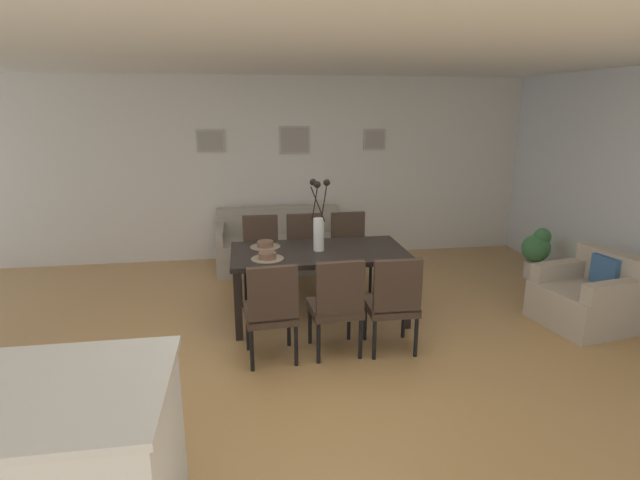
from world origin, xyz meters
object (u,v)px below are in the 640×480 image
Objects in this scene: dining_table at (319,257)px; dining_chair_near_left at (272,308)px; bowl_near_left at (267,255)px; sofa at (280,247)px; framed_picture_center at (295,140)px; framed_picture_right at (375,139)px; dining_chair_mid_right at (350,247)px; dining_chair_far_right at (306,249)px; dining_chair_far_left at (337,302)px; dining_chair_mid_left at (393,300)px; potted_plant at (536,250)px; centerpiece_vase at (319,224)px; bowl_near_right at (265,243)px; framed_picture_left at (210,141)px; armchair at (588,298)px; dining_chair_near_right at (261,251)px.

dining_chair_near_left is at bearing -121.55° from dining_table.
bowl_near_left is 0.10× the size of sofa.
framed_picture_center is (0.00, 2.26, 1.05)m from dining_table.
dining_chair_mid_right is at bearing -115.05° from framed_picture_right.
dining_chair_far_left is at bearing -88.02° from dining_chair_far_right.
framed_picture_right is (0.63, 3.13, 1.21)m from dining_chair_mid_left.
bowl_near_left is 0.25× the size of potted_plant.
bowl_near_right is at bearing 158.73° from centerpiece_vase.
framed_picture_center reaches higher than centerpiece_vase.
bowl_near_left is at bearing 131.62° from dining_chair_far_left.
framed_picture_left reaches higher than framed_picture_right.
dining_chair_near_left and dining_chair_far_left have the same top height.
potted_plant is at bearing 14.78° from centerpiece_vase.
potted_plant is at bearing 14.80° from dining_table.
dining_chair_near_left is 5.41× the size of bowl_near_left.
framed_picture_center reaches higher than sofa.
bowl_near_right is 0.25× the size of potted_plant.
dining_chair_far_right is 1.00× the size of dining_chair_mid_right.
dining_chair_far_left is 1.00× the size of armchair.
dining_chair_near_right is 1.14m from centerpiece_vase.
dining_chair_mid_right is at bearing 178.27° from potted_plant.
dining_chair_far_left is 1.00m from centerpiece_vase.
framed_picture_center is (0.57, 1.41, 1.21)m from dining_chair_near_right.
framed_picture_left is (-3.87, 2.86, 1.43)m from armchair.
framed_picture_center is at bearing 90.00° from dining_table.
framed_picture_right reaches higher than bowl_near_right.
dining_chair_near_right is 2.84× the size of framed_picture_right.
centerpiece_vase is (-0.52, -0.86, 0.51)m from dining_chair_mid_right.
framed_picture_center reaches higher than dining_table.
dining_chair_near_left is 0.73m from bowl_near_left.
framed_picture_center is (0.54, 2.47, 0.94)m from bowl_near_left.
framed_picture_center is (-0.03, 3.11, 1.21)m from dining_chair_far_left.
potted_plant is at bearing 15.84° from bowl_near_left.
dining_chair_far_left reaches higher than sofa.
dining_chair_far_right is 2.17m from framed_picture_left.
sofa is at bearing 107.01° from dining_chair_mid_left.
dining_chair_far_left is 2.65m from sofa.
bowl_near_left and bowl_near_right have the same top height.
sofa is (-0.80, 0.91, -0.23)m from dining_chair_mid_right.
framed_picture_right reaches higher than bowl_near_left.
dining_table is 1.02m from dining_chair_mid_right.
framed_picture_right is 2.69m from potted_plant.
dining_chair_mid_right is 2.64m from armchair.
dining_chair_far_left reaches higher than bowl_near_right.
dining_chair_far_right is 3.02m from potted_plant.
bowl_near_right is 3.38m from armchair.
centerpiece_vase is 0.43× the size of sofa.
framed_picture_left reaches higher than centerpiece_vase.
framed_picture_left reaches higher than dining_chair_near_left.
dining_chair_mid_right is at bearing 145.94° from armchair.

